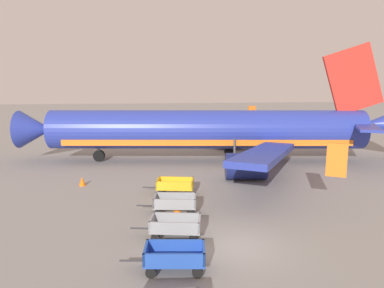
{
  "coord_description": "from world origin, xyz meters",
  "views": [
    {
      "loc": [
        -3.95,
        -15.81,
        7.82
      ],
      "look_at": [
        -0.71,
        12.46,
        2.8
      ],
      "focal_mm": 33.82,
      "sensor_mm": 36.0,
      "label": 1
    }
  ],
  "objects_px": {
    "baggage_cart_second_in_row": "(174,257)",
    "traffic_cone_near_plane": "(82,181)",
    "airplane": "(217,130)",
    "traffic_cone_mid_apron": "(177,207)",
    "baggage_cart_fourth_in_row": "(175,203)",
    "baggage_cart_far_end": "(175,186)",
    "baggage_cart_third_in_row": "(175,226)"
  },
  "relations": [
    {
      "from": "baggage_cart_fourth_in_row",
      "to": "baggage_cart_far_end",
      "type": "distance_m",
      "value": 3.65
    },
    {
      "from": "baggage_cart_third_in_row",
      "to": "traffic_cone_near_plane",
      "type": "height_order",
      "value": "baggage_cart_third_in_row"
    },
    {
      "from": "airplane",
      "to": "baggage_cart_third_in_row",
      "type": "bearing_deg",
      "value": -107.12
    },
    {
      "from": "baggage_cart_second_in_row",
      "to": "airplane",
      "type": "bearing_deg",
      "value": 74.79
    },
    {
      "from": "airplane",
      "to": "baggage_cart_second_in_row",
      "type": "bearing_deg",
      "value": -105.21
    },
    {
      "from": "baggage_cart_far_end",
      "to": "airplane",
      "type": "bearing_deg",
      "value": 64.28
    },
    {
      "from": "traffic_cone_near_plane",
      "to": "baggage_cart_fourth_in_row",
      "type": "bearing_deg",
      "value": -44.74
    },
    {
      "from": "baggage_cart_third_in_row",
      "to": "baggage_cart_second_in_row",
      "type": "bearing_deg",
      "value": -94.55
    },
    {
      "from": "baggage_cart_third_in_row",
      "to": "baggage_cart_far_end",
      "type": "xyz_separation_m",
      "value": [
        0.47,
        7.08,
        0.0
      ]
    },
    {
      "from": "baggage_cart_second_in_row",
      "to": "baggage_cart_far_end",
      "type": "xyz_separation_m",
      "value": [
        0.72,
        10.27,
        0.0
      ]
    },
    {
      "from": "baggage_cart_fourth_in_row",
      "to": "traffic_cone_mid_apron",
      "type": "distance_m",
      "value": 0.4
    },
    {
      "from": "baggage_cart_second_in_row",
      "to": "baggage_cart_fourth_in_row",
      "type": "xyz_separation_m",
      "value": [
        0.46,
        6.63,
        0.0
      ]
    },
    {
      "from": "baggage_cart_far_end",
      "to": "traffic_cone_mid_apron",
      "type": "relative_size",
      "value": 5.88
    },
    {
      "from": "airplane",
      "to": "baggage_cart_second_in_row",
      "type": "relative_size",
      "value": 10.43
    },
    {
      "from": "baggage_cart_far_end",
      "to": "traffic_cone_mid_apron",
      "type": "height_order",
      "value": "baggage_cart_far_end"
    },
    {
      "from": "baggage_cart_second_in_row",
      "to": "traffic_cone_mid_apron",
      "type": "bearing_deg",
      "value": 84.76
    },
    {
      "from": "baggage_cart_fourth_in_row",
      "to": "traffic_cone_near_plane",
      "type": "relative_size",
      "value": 5.34
    },
    {
      "from": "airplane",
      "to": "traffic_cone_mid_apron",
      "type": "distance_m",
      "value": 14.43
    },
    {
      "from": "airplane",
      "to": "baggage_cart_second_in_row",
      "type": "distance_m",
      "value": 21.02
    },
    {
      "from": "baggage_cart_far_end",
      "to": "baggage_cart_fourth_in_row",
      "type": "bearing_deg",
      "value": -94.03
    },
    {
      "from": "baggage_cart_far_end",
      "to": "traffic_cone_near_plane",
      "type": "xyz_separation_m",
      "value": [
        -6.81,
        2.85,
        -0.26
      ]
    },
    {
      "from": "airplane",
      "to": "baggage_cart_far_end",
      "type": "bearing_deg",
      "value": -115.72
    },
    {
      "from": "airplane",
      "to": "traffic_cone_mid_apron",
      "type": "height_order",
      "value": "airplane"
    },
    {
      "from": "baggage_cart_second_in_row",
      "to": "baggage_cart_far_end",
      "type": "bearing_deg",
      "value": 85.99
    },
    {
      "from": "baggage_cart_far_end",
      "to": "traffic_cone_near_plane",
      "type": "distance_m",
      "value": 7.39
    },
    {
      "from": "baggage_cart_second_in_row",
      "to": "baggage_cart_fourth_in_row",
      "type": "bearing_deg",
      "value": 86.0
    },
    {
      "from": "baggage_cart_third_in_row",
      "to": "traffic_cone_mid_apron",
      "type": "height_order",
      "value": "baggage_cart_third_in_row"
    },
    {
      "from": "baggage_cart_second_in_row",
      "to": "traffic_cone_mid_apron",
      "type": "relative_size",
      "value": 5.85
    },
    {
      "from": "baggage_cart_second_in_row",
      "to": "baggage_cart_far_end",
      "type": "relative_size",
      "value": 1.0
    },
    {
      "from": "baggage_cart_second_in_row",
      "to": "traffic_cone_near_plane",
      "type": "bearing_deg",
      "value": 114.89
    },
    {
      "from": "baggage_cart_third_in_row",
      "to": "traffic_cone_mid_apron",
      "type": "relative_size",
      "value": 5.87
    },
    {
      "from": "baggage_cart_third_in_row",
      "to": "traffic_cone_near_plane",
      "type": "bearing_deg",
      "value": 122.57
    }
  ]
}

